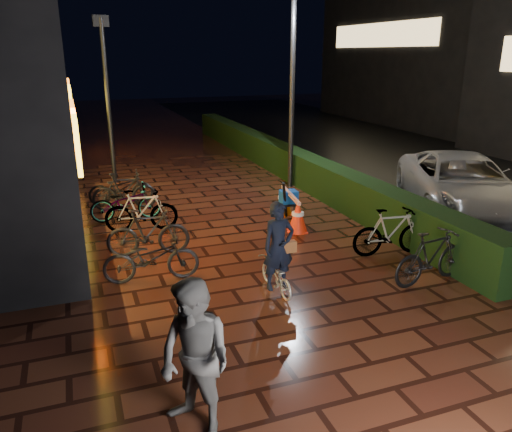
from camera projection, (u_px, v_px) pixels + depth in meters
name	position (u px, v px, depth m)	size (l,w,h in m)	color
ground	(289.00, 281.00, 9.30)	(80.00, 80.00, 0.00)	#381911
asphalt_road	(475.00, 179.00, 16.71)	(11.00, 60.00, 0.01)	black
hedge	(283.00, 160.00, 17.36)	(0.70, 20.00, 1.00)	black
bystander_person	(195.00, 360.00, 5.34)	(0.89, 0.69, 1.83)	#5B5B5E
van	(461.00, 184.00, 13.16)	(2.48, 5.37, 1.49)	#A4A3A8
lamp_post_hedge	(292.00, 81.00, 14.85)	(0.56, 0.16, 5.90)	black
lamp_post_sf	(107.00, 93.00, 15.88)	(0.49, 0.16, 5.14)	black
cyclist	(277.00, 260.00, 8.66)	(0.62, 1.19, 1.67)	silver
traffic_barrier	(290.00, 208.00, 12.38)	(0.71, 1.87, 0.76)	red
cart_assembly	(288.00, 198.00, 12.57)	(0.61, 0.58, 1.07)	black
parked_bikes_storefront	(133.00, 210.00, 11.83)	(2.01, 6.04, 1.02)	black
parked_bikes_hedge	(410.00, 244.00, 9.71)	(1.84, 2.08, 1.02)	black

